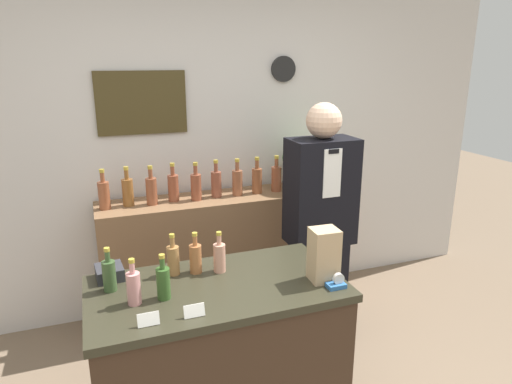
{
  "coord_description": "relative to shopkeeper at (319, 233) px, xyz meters",
  "views": [
    {
      "loc": [
        -0.84,
        -1.49,
        2.0
      ],
      "look_at": [
        0.11,
        1.09,
        1.19
      ],
      "focal_mm": 32.0,
      "sensor_mm": 36.0,
      "label": 1
    }
  ],
  "objects": [
    {
      "name": "display_counter",
      "position": [
        -0.88,
        -0.6,
        -0.4
      ],
      "size": [
        1.23,
        0.66,
        0.94
      ],
      "color": "#382619",
      "rests_on": "ground_plane"
    },
    {
      "name": "counter_bottle_2",
      "position": [
        -1.14,
        -0.64,
        0.15
      ],
      "size": [
        0.06,
        0.06,
        0.22
      ],
      "color": "#325423",
      "rests_on": "display_counter"
    },
    {
      "name": "price_card_left",
      "position": [
        -1.24,
        -0.84,
        0.1
      ],
      "size": [
        0.09,
        0.02,
        0.06
      ],
      "color": "white",
      "rests_on": "display_counter"
    },
    {
      "name": "back_shelf",
      "position": [
        -0.46,
        0.68,
        -0.38
      ],
      "size": [
        1.9,
        0.42,
        0.98
      ],
      "color": "brown",
      "rests_on": "ground_plane"
    },
    {
      "name": "paper_bag",
      "position": [
        -0.37,
        -0.73,
        0.21
      ],
      "size": [
        0.14,
        0.13,
        0.27
      ],
      "color": "tan",
      "rests_on": "display_counter"
    },
    {
      "name": "gift_box",
      "position": [
        -1.36,
        -0.34,
        0.1
      ],
      "size": [
        0.14,
        0.15,
        0.06
      ],
      "color": "#2D2D33",
      "rests_on": "display_counter"
    },
    {
      "name": "shelf_bottle_2",
      "position": [
        -1.01,
        0.67,
        0.22
      ],
      "size": [
        0.08,
        0.08,
        0.29
      ],
      "color": "brown",
      "rests_on": "back_shelf"
    },
    {
      "name": "counter_bottle_0",
      "position": [
        -1.37,
        -0.47,
        0.15
      ],
      "size": [
        0.06,
        0.06,
        0.22
      ],
      "color": "#37512B",
      "rests_on": "display_counter"
    },
    {
      "name": "shopkeeper",
      "position": [
        0.0,
        0.0,
        0.0
      ],
      "size": [
        0.44,
        0.27,
        1.73
      ],
      "color": "black",
      "rests_on": "ground_plane"
    },
    {
      "name": "price_card_right",
      "position": [
        -1.05,
        -0.84,
        0.1
      ],
      "size": [
        0.09,
        0.02,
        0.06
      ],
      "color": "white",
      "rests_on": "display_counter"
    },
    {
      "name": "shelf_bottle_7",
      "position": [
        -0.2,
        0.68,
        0.22
      ],
      "size": [
        0.08,
        0.08,
        0.29
      ],
      "color": "brown",
      "rests_on": "back_shelf"
    },
    {
      "name": "shelf_bottle_0",
      "position": [
        -1.33,
        0.68,
        0.22
      ],
      "size": [
        0.08,
        0.08,
        0.29
      ],
      "color": "brown",
      "rests_on": "back_shelf"
    },
    {
      "name": "counter_bottle_4",
      "position": [
        -0.94,
        -0.43,
        0.15
      ],
      "size": [
        0.06,
        0.06,
        0.22
      ],
      "color": "#A76539",
      "rests_on": "display_counter"
    },
    {
      "name": "shelf_bottle_8",
      "position": [
        -0.03,
        0.68,
        0.22
      ],
      "size": [
        0.08,
        0.08,
        0.29
      ],
      "color": "brown",
      "rests_on": "back_shelf"
    },
    {
      "name": "tape_dispenser",
      "position": [
        -0.34,
        -0.82,
        0.09
      ],
      "size": [
        0.09,
        0.06,
        0.07
      ],
      "color": "#2D66A8",
      "rests_on": "display_counter"
    },
    {
      "name": "shelf_bottle_4",
      "position": [
        -0.68,
        0.66,
        0.22
      ],
      "size": [
        0.08,
        0.08,
        0.29
      ],
      "color": "brown",
      "rests_on": "back_shelf"
    },
    {
      "name": "shelf_bottle_5",
      "position": [
        -0.52,
        0.69,
        0.22
      ],
      "size": [
        0.08,
        0.08,
        0.29
      ],
      "color": "brown",
      "rests_on": "back_shelf"
    },
    {
      "name": "back_wall",
      "position": [
        -0.56,
        0.95,
        0.49
      ],
      "size": [
        5.2,
        0.09,
        2.7
      ],
      "color": "silver",
      "rests_on": "ground_plane"
    },
    {
      "name": "potted_plant",
      "position": [
        0.19,
        0.65,
        0.36
      ],
      "size": [
        0.33,
        0.33,
        0.42
      ],
      "color": "#B27047",
      "rests_on": "back_shelf"
    },
    {
      "name": "shelf_bottle_6",
      "position": [
        -0.36,
        0.67,
        0.22
      ],
      "size": [
        0.08,
        0.08,
        0.29
      ],
      "color": "brown",
      "rests_on": "back_shelf"
    },
    {
      "name": "counter_bottle_1",
      "position": [
        -1.27,
        -0.64,
        0.15
      ],
      "size": [
        0.06,
        0.06,
        0.22
      ],
      "color": "#D18A88",
      "rests_on": "display_counter"
    },
    {
      "name": "counter_bottle_3",
      "position": [
        -1.05,
        -0.41,
        0.15
      ],
      "size": [
        0.06,
        0.06,
        0.22
      ],
      "color": "#A3713F",
      "rests_on": "display_counter"
    },
    {
      "name": "shelf_bottle_3",
      "position": [
        -0.85,
        0.7,
        0.22
      ],
      "size": [
        0.08,
        0.08,
        0.29
      ],
      "color": "brown",
      "rests_on": "back_shelf"
    },
    {
      "name": "shelf_bottle_1",
      "position": [
        -1.17,
        0.7,
        0.22
      ],
      "size": [
        0.08,
        0.08,
        0.29
      ],
      "color": "brown",
      "rests_on": "back_shelf"
    },
    {
      "name": "counter_bottle_5",
      "position": [
        -0.82,
        -0.46,
        0.15
      ],
      "size": [
        0.06,
        0.06,
        0.22
      ],
      "color": "tan",
      "rests_on": "display_counter"
    }
  ]
}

